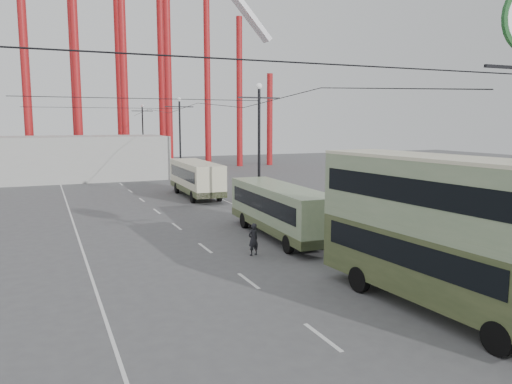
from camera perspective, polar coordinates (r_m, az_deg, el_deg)
name	(u,v)px	position (r m, az deg, el deg)	size (l,w,h in m)	color
ground	(318,310)	(18.23, 7.06, -13.25)	(160.00, 160.00, 0.00)	#4D4D50
road_markings	(166,216)	(35.82, -10.29, -2.75)	(12.52, 120.00, 0.01)	silver
lamp_post_mid	(259,149)	(35.66, 0.35, 4.90)	(3.20, 0.44, 9.32)	black
lamp_post_far	(180,140)	(56.50, -8.67, 5.93)	(3.20, 0.44, 9.32)	black
lamp_post_distant	(143,135)	(77.97, -12.79, 6.36)	(3.20, 0.44, 9.32)	black
fairground_shed	(67,158)	(61.82, -20.78, 3.65)	(22.00, 10.00, 5.00)	#A9A8A3
double_decker_bus	(441,226)	(18.33, 20.39, -3.66)	(3.34, 10.29, 5.43)	#374324
single_decker_green	(280,209)	(28.68, 2.76, -1.91)	(2.85, 10.55, 2.96)	gray
single_decker_cream	(196,177)	(44.55, -6.87, 1.68)	(2.85, 10.09, 3.12)	beige
pedestrian	(253,239)	(24.91, -0.30, -5.42)	(0.59, 0.39, 1.63)	black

